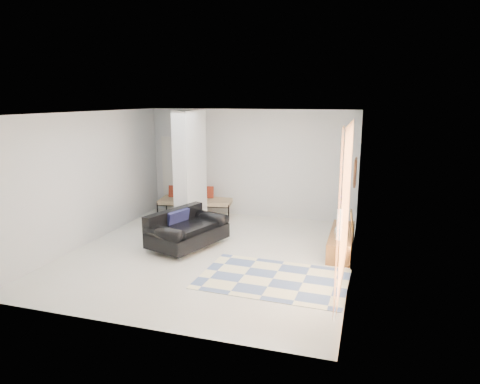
% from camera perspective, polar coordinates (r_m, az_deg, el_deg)
% --- Properties ---
extents(floor, '(6.00, 6.00, 0.00)m').
position_cam_1_polar(floor, '(8.78, -3.94, -8.08)').
color(floor, beige).
rests_on(floor, ground).
extents(ceiling, '(6.00, 6.00, 0.00)m').
position_cam_1_polar(ceiling, '(8.23, -4.23, 10.50)').
color(ceiling, white).
rests_on(ceiling, wall_back).
extents(wall_back, '(6.00, 0.00, 6.00)m').
position_cam_1_polar(wall_back, '(11.20, 1.42, 3.83)').
color(wall_back, silver).
rests_on(wall_back, ground).
extents(wall_front, '(6.00, 0.00, 6.00)m').
position_cam_1_polar(wall_front, '(5.78, -14.80, -4.78)').
color(wall_front, silver).
rests_on(wall_front, ground).
extents(wall_left, '(0.00, 6.00, 6.00)m').
position_cam_1_polar(wall_left, '(9.71, -19.42, 1.80)').
color(wall_left, silver).
rests_on(wall_left, ground).
extents(wall_right, '(0.00, 6.00, 6.00)m').
position_cam_1_polar(wall_right, '(7.86, 15.00, -0.28)').
color(wall_right, silver).
rests_on(wall_right, ground).
extents(partition_column, '(0.35, 1.20, 2.80)m').
position_cam_1_polar(partition_column, '(10.26, -6.63, 2.96)').
color(partition_column, silver).
rests_on(partition_column, floor).
extents(hallway_door, '(0.85, 0.06, 2.04)m').
position_cam_1_polar(hallway_door, '(11.96, -8.39, 2.39)').
color(hallway_door, silver).
rests_on(hallway_door, floor).
extents(curtain, '(0.00, 2.55, 2.55)m').
position_cam_1_polar(curtain, '(6.73, 13.95, -1.88)').
color(curtain, orange).
rests_on(curtain, wall_right).
extents(wall_art, '(0.04, 0.45, 0.55)m').
position_cam_1_polar(wall_art, '(8.70, 15.13, 2.58)').
color(wall_art, '#3F2111').
rests_on(wall_art, wall_right).
extents(media_console, '(0.45, 1.80, 0.80)m').
position_cam_1_polar(media_console, '(9.05, 13.35, -6.39)').
color(media_console, brown).
rests_on(media_console, floor).
extents(loveseat, '(1.44, 1.87, 0.76)m').
position_cam_1_polar(loveseat, '(9.09, -7.27, -5.08)').
color(loveseat, silver).
rests_on(loveseat, floor).
extents(daybed, '(2.03, 1.12, 0.77)m').
position_cam_1_polar(daybed, '(11.50, -5.99, -1.03)').
color(daybed, black).
rests_on(daybed, floor).
extents(area_rug, '(2.58, 1.77, 0.01)m').
position_cam_1_polar(area_rug, '(7.58, 4.41, -11.47)').
color(area_rug, beige).
rests_on(area_rug, floor).
extents(cylinder_lamp, '(0.11, 0.11, 0.60)m').
position_cam_1_polar(cylinder_lamp, '(8.42, 13.14, -4.28)').
color(cylinder_lamp, silver).
rests_on(cylinder_lamp, media_console).
extents(bronze_figurine, '(0.12, 0.12, 0.24)m').
position_cam_1_polar(bronze_figurine, '(9.50, 13.37, -3.52)').
color(bronze_figurine, '#312215').
rests_on(bronze_figurine, media_console).
extents(vase, '(0.18, 0.18, 0.18)m').
position_cam_1_polar(vase, '(8.91, 13.09, -4.73)').
color(vase, white).
rests_on(vase, media_console).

